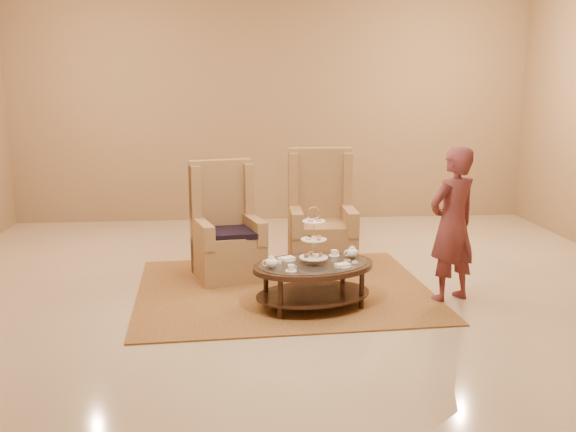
{
  "coord_description": "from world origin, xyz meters",
  "views": [
    {
      "loc": [
        -0.59,
        -6.03,
        2.14
      ],
      "look_at": [
        -0.08,
        0.2,
        0.83
      ],
      "focal_mm": 40.0,
      "sensor_mm": 36.0,
      "label": 1
    }
  ],
  "objects": [
    {
      "name": "ground",
      "position": [
        0.0,
        0.0,
        0.0
      ],
      "size": [
        8.0,
        8.0,
        0.0
      ],
      "primitive_type": "plane",
      "color": "#C5B093",
      "rests_on": "ground"
    },
    {
      "name": "tea_table",
      "position": [
        0.14,
        -0.17,
        0.36
      ],
      "size": [
        1.36,
        1.1,
        1.0
      ],
      "rotation": [
        0.0,
        0.0,
        0.26
      ],
      "color": "black",
      "rests_on": "ground"
    },
    {
      "name": "armchair_left",
      "position": [
        -0.71,
        0.94,
        0.44
      ],
      "size": [
        0.87,
        0.88,
        1.29
      ],
      "rotation": [
        0.0,
        0.0,
        0.27
      ],
      "color": "#9F764B",
      "rests_on": "ground"
    },
    {
      "name": "wall_back",
      "position": [
        0.0,
        4.0,
        1.75
      ],
      "size": [
        8.0,
        0.04,
        3.5
      ],
      "primitive_type": "cube",
      "color": "#987853",
      "rests_on": "ground"
    },
    {
      "name": "person",
      "position": [
        1.52,
        -0.06,
        0.77
      ],
      "size": [
        0.67,
        0.58,
        1.55
      ],
      "rotation": [
        0.0,
        0.0,
        3.6
      ],
      "color": "brown",
      "rests_on": "ground"
    },
    {
      "name": "ceiling",
      "position": [
        0.0,
        0.0,
        0.0
      ],
      "size": [
        8.0,
        8.0,
        0.02
      ],
      "primitive_type": "cube",
      "color": "white",
      "rests_on": "ground"
    },
    {
      "name": "rug",
      "position": [
        -0.11,
        0.38,
        0.01
      ],
      "size": [
        3.16,
        2.69,
        0.02
      ],
      "rotation": [
        0.0,
        0.0,
        0.06
      ],
      "color": "olive",
      "rests_on": "ground"
    },
    {
      "name": "armchair_right",
      "position": [
        0.4,
        1.25,
        0.46
      ],
      "size": [
        0.76,
        0.79,
        1.39
      ],
      "rotation": [
        0.0,
        0.0,
        -0.02
      ],
      "color": "#9F764B",
      "rests_on": "ground"
    }
  ]
}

